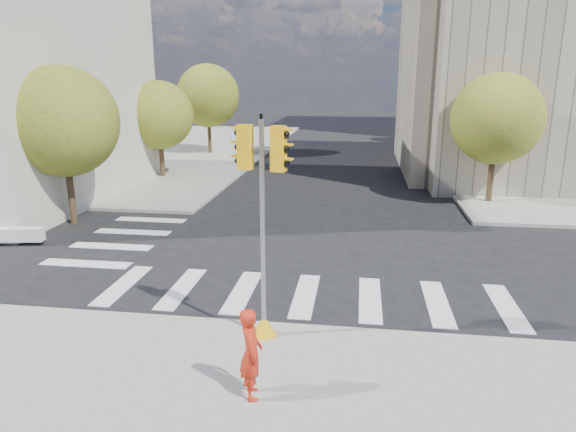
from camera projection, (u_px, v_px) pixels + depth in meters
The scene contains 12 objects.
ground at pixel (315, 270), 16.28m from camera, with size 160.00×160.00×0.00m, color black.
sidewalk_far_left at pixel (109, 148), 43.81m from camera, with size 28.00×40.00×0.15m, color gray.
tree_lw_near at pixel (63, 122), 20.42m from camera, with size 4.40×4.40×6.41m.
tree_lw_mid at pixel (159, 115), 30.09m from camera, with size 4.00×4.00×5.77m.
tree_lw_far at pixel (208, 96), 39.44m from camera, with size 4.80×4.80×6.95m.
tree_re_near at pixel (497, 119), 23.76m from camera, with size 4.20×4.20×6.16m.
tree_re_mid at pixel (454, 101), 35.15m from camera, with size 4.60×4.60×6.66m.
tree_re_far at pixel (431, 100), 46.74m from camera, with size 4.00×4.00×5.88m.
lamp_near at pixel (489, 103), 27.38m from camera, with size 0.35×0.18×8.11m.
lamp_far at pixel (448, 95), 40.76m from camera, with size 0.35×0.18×8.11m.
traffic_signal at pixel (263, 246), 11.31m from camera, with size 1.08×0.56×5.05m.
photographer at pixel (251, 353), 9.40m from camera, with size 0.64×0.42×1.76m, color red.
Camera 1 is at (1.28, -15.23, 5.92)m, focal length 32.00 mm.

